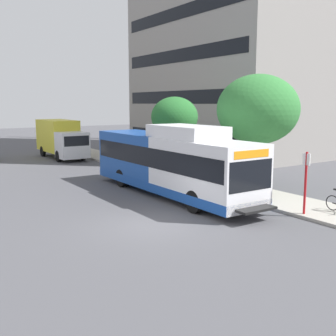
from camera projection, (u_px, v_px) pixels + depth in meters
ground_plane at (77, 190)px, 22.58m from camera, size 120.00×120.00×0.00m
sidewalk_curb at (200, 181)px, 24.78m from camera, size 3.00×56.00×0.14m
transit_bus at (171, 162)px, 21.03m from camera, size 2.58×12.25×3.65m
bus_stop_sign_pole at (306, 178)px, 16.89m from camera, size 0.10×0.36×2.60m
street_tree_near_stop at (258, 110)px, 21.35m from camera, size 4.28×4.28×6.06m
street_tree_mid_block at (175, 117)px, 28.14m from camera, size 3.22×3.22×5.01m
box_truck_background at (61, 138)px, 35.35m from camera, size 2.32×7.01×3.25m
lattice_comm_tower at (139, 79)px, 53.13m from camera, size 1.10×1.10×23.77m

